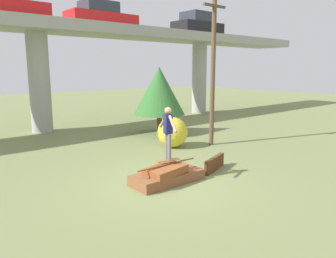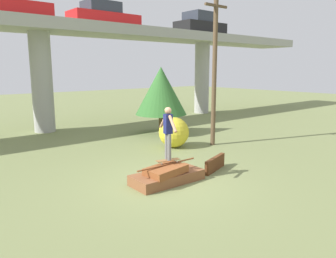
# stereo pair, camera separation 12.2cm
# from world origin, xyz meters

# --- Properties ---
(ground_plane) EXTENTS (80.00, 80.00, 0.00)m
(ground_plane) POSITION_xyz_m (0.00, 0.00, 0.00)
(ground_plane) COLOR olive
(scrap_pile) EXTENTS (2.25, 1.05, 0.59)m
(scrap_pile) POSITION_xyz_m (-0.03, -0.02, 0.22)
(scrap_pile) COLOR brown
(scrap_pile) RESTS_ON ground_plane
(scrap_plank_loose) EXTENTS (1.35, 0.59, 0.46)m
(scrap_plank_loose) POSITION_xyz_m (1.99, -0.12, 0.23)
(scrap_plank_loose) COLOR #5B3319
(scrap_plank_loose) RESTS_ON ground_plane
(skateboard) EXTENTS (0.78, 0.36, 0.09)m
(skateboard) POSITION_xyz_m (0.09, 0.07, 0.66)
(skateboard) COLOR brown
(skateboard) RESTS_ON scrap_pile
(skater) EXTENTS (0.32, 1.05, 1.61)m
(skater) POSITION_xyz_m (0.09, 0.07, 1.60)
(skater) COLOR slate
(skater) RESTS_ON skateboard
(highway_overpass) EXTENTS (44.00, 3.21, 5.91)m
(highway_overpass) POSITION_xyz_m (0.00, 10.56, 5.06)
(highway_overpass) COLOR #9E9E99
(highway_overpass) RESTS_ON ground_plane
(car_on_overpass_left) EXTENTS (3.85, 1.86, 1.56)m
(car_on_overpass_left) POSITION_xyz_m (11.85, 10.60, 6.54)
(car_on_overpass_left) COLOR black
(car_on_overpass_left) RESTS_ON highway_overpass
(car_on_overpass_mid) EXTENTS (4.31, 1.77, 1.37)m
(car_on_overpass_mid) POSITION_xyz_m (-1.57, 10.71, 6.47)
(car_on_overpass_mid) COLOR red
(car_on_overpass_mid) RESTS_ON highway_overpass
(car_on_overpass_right) EXTENTS (4.23, 1.67, 1.36)m
(car_on_overpass_right) POSITION_xyz_m (4.02, 10.88, 6.47)
(car_on_overpass_right) COLOR red
(car_on_overpass_right) RESTS_ON highway_overpass
(utility_pole) EXTENTS (1.30, 0.20, 6.67)m
(utility_pole) POSITION_xyz_m (4.74, 2.53, 3.46)
(utility_pole) COLOR brown
(utility_pole) RESTS_ON ground_plane
(tree_behind_left) EXTENTS (2.67, 2.67, 3.50)m
(tree_behind_left) POSITION_xyz_m (4.51, 6.00, 2.27)
(tree_behind_left) COLOR brown
(tree_behind_left) RESTS_ON ground_plane
(bush_yellow_flowering) EXTENTS (1.33, 1.33, 1.33)m
(bush_yellow_flowering) POSITION_xyz_m (3.09, 3.30, 0.66)
(bush_yellow_flowering) COLOR gold
(bush_yellow_flowering) RESTS_ON ground_plane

